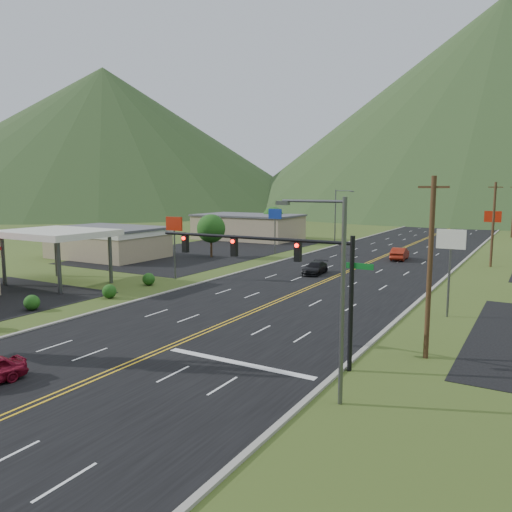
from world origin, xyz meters
The scene contains 18 objects.
traffic_signal centered at (6.48, 14.00, 5.33)m, with size 13.10×0.43×7.00m.
streetlight_east centered at (11.18, 10.00, 5.18)m, with size 3.28×0.25×9.00m.
streetlight_west centered at (-11.68, 70.00, 5.18)m, with size 3.28×0.25×9.00m.
gas_canopy centered at (-22.00, 22.00, 4.87)m, with size 10.00×8.00×5.30m.
building_west_mid centered at (-32.00, 38.00, 2.27)m, with size 14.40×10.40×4.10m.
building_west_far centered at (-28.00, 68.00, 2.26)m, with size 18.40×11.40×4.50m.
pole_sign_west_a centered at (-14.00, 30.00, 5.05)m, with size 2.00×0.18×6.40m.
pole_sign_west_b centered at (-14.00, 52.00, 5.05)m, with size 2.00×0.18×6.40m.
pole_sign_east_a centered at (13.00, 28.00, 5.05)m, with size 2.00×0.18×6.40m.
pole_sign_east_b centered at (13.00, 60.00, 5.05)m, with size 2.00×0.18×6.40m.
tree_west_a centered at (-20.00, 45.00, 3.89)m, with size 3.84×3.84×5.82m.
tree_west_b centered at (-25.00, 72.00, 3.89)m, with size 3.84×3.84×5.82m.
utility_pole_a centered at (13.50, 18.00, 5.13)m, with size 1.60×0.28×10.00m.
utility_pole_b centered at (13.50, 55.00, 5.13)m, with size 1.60×0.28×10.00m.
mountain_n centered at (0.00, 220.00, 42.50)m, with size 220.00×220.00×85.00m, color #22391A.
mountain_nw centered at (-148.49, 148.49, 30.00)m, with size 190.00×190.00×60.00m, color #22391A.
car_dark_mid centered at (-2.51, 39.66, 0.65)m, with size 1.83×4.51×1.31m, color black.
car_red_far centered at (2.70, 55.11, 0.80)m, with size 1.70×4.86×1.60m, color maroon.
Camera 1 is at (18.70, -9.76, 9.39)m, focal length 35.00 mm.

